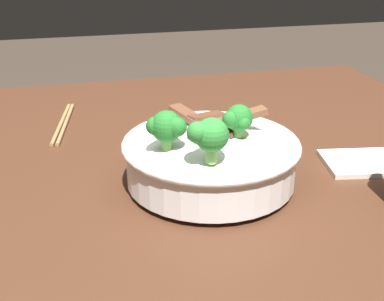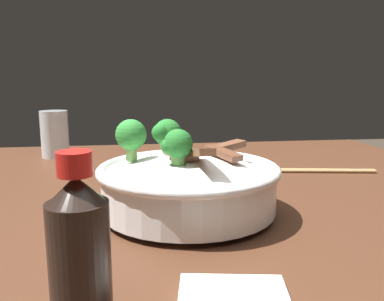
% 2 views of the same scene
% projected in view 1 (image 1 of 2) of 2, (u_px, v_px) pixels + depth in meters
% --- Properties ---
extents(dining_table, '(1.12, 1.08, 0.77)m').
position_uv_depth(dining_table, '(191.00, 247.00, 0.81)').
color(dining_table, '#472819').
rests_on(dining_table, ground).
extents(rice_bowl, '(0.25, 0.25, 0.13)m').
position_uv_depth(rice_bowl, '(210.00, 154.00, 0.72)').
color(rice_bowl, white).
rests_on(rice_bowl, dining_table).
extents(chopsticks_pair, '(0.05, 0.21, 0.01)m').
position_uv_depth(chopsticks_pair, '(63.00, 123.00, 0.96)').
color(chopsticks_pair, '#9E7A4C').
rests_on(chopsticks_pair, dining_table).
extents(folded_napkin, '(0.14, 0.11, 0.01)m').
position_uv_depth(folded_napkin, '(364.00, 163.00, 0.80)').
color(folded_napkin, silver).
rests_on(folded_napkin, dining_table).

